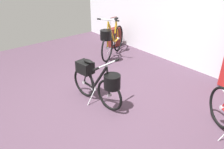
% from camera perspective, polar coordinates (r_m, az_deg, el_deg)
% --- Properties ---
extents(ground_plane, '(7.91, 7.91, 0.00)m').
position_cam_1_polar(ground_plane, '(3.62, -2.97, -10.13)').
color(ground_plane, '#473342').
extents(back_wall, '(7.91, 0.10, 2.83)m').
position_cam_1_polar(back_wall, '(5.00, 22.72, 16.19)').
color(back_wall, silver).
rests_on(back_wall, ground_plane).
extents(folding_bike_foreground, '(1.15, 0.53, 0.82)m').
position_cam_1_polar(folding_bike_foreground, '(3.67, -3.65, -1.66)').
color(folding_bike_foreground, black).
rests_on(folding_bike_foreground, ground_plane).
extents(display_bike_right, '(0.78, 1.30, 1.02)m').
position_cam_1_polar(display_bike_right, '(5.54, -0.17, 8.84)').
color(display_bike_right, black).
rests_on(display_bike_right, ground_plane).
extents(rolling_suitcase, '(0.23, 0.38, 0.83)m').
position_cam_1_polar(rolling_suitcase, '(6.35, 0.69, 9.56)').
color(rolling_suitcase, maroon).
rests_on(rolling_suitcase, ground_plane).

